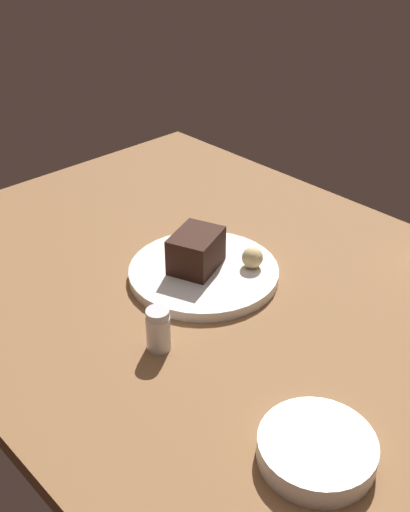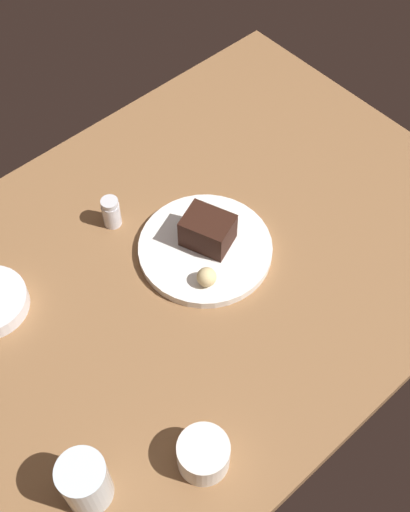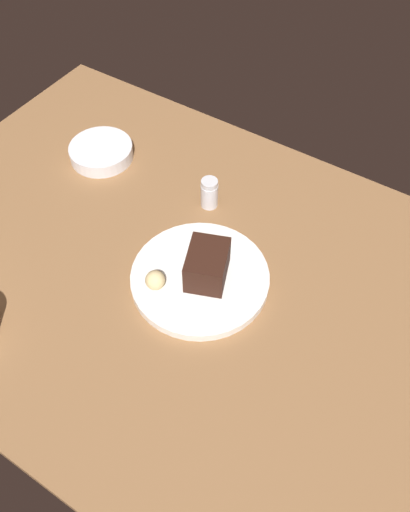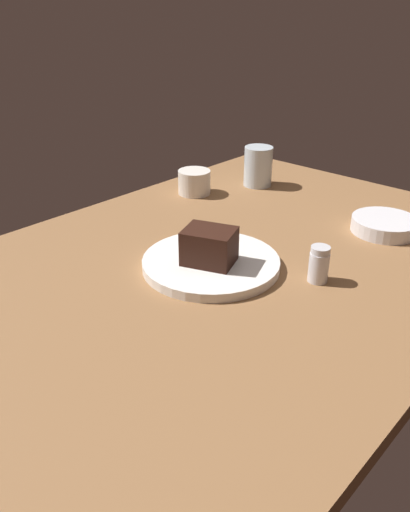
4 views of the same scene
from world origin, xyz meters
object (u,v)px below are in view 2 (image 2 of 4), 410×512
(water_glass, at_px, (85,482))
(salt_shaker, at_px, (111,212))
(coffee_cup, at_px, (203,454))
(dessert_plate, at_px, (206,249))
(chocolate_cake_slice, at_px, (208,230))
(bread_roll, at_px, (206,278))

(water_glass, bearing_deg, salt_shaker, -131.01)
(water_glass, relative_size, coffee_cup, 1.26)
(salt_shaker, bearing_deg, dessert_plate, 117.01)
(dessert_plate, distance_m, chocolate_cake_slice, 0.04)
(dessert_plate, xyz_separation_m, water_glass, (0.43, 0.21, 0.04))
(chocolate_cake_slice, distance_m, water_glass, 0.49)
(water_glass, bearing_deg, coffee_cup, 153.58)
(dessert_plate, relative_size, bread_roll, 7.01)
(salt_shaker, height_order, water_glass, water_glass)
(salt_shaker, relative_size, water_glass, 0.65)
(bread_roll, height_order, coffee_cup, coffee_cup)
(bread_roll, distance_m, water_glass, 0.40)
(chocolate_cake_slice, distance_m, salt_shaker, 0.19)
(bread_roll, xyz_separation_m, coffee_cup, (0.21, 0.23, -0.01))
(bread_roll, height_order, water_glass, water_glass)
(water_glass, bearing_deg, bread_roll, -157.50)
(bread_roll, bearing_deg, coffee_cup, 47.59)
(salt_shaker, relative_size, coffee_cup, 0.82)
(chocolate_cake_slice, xyz_separation_m, bread_roll, (0.07, 0.07, -0.01))
(dessert_plate, relative_size, coffee_cup, 3.12)
(chocolate_cake_slice, height_order, water_glass, water_glass)
(chocolate_cake_slice, bearing_deg, salt_shaker, -58.74)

